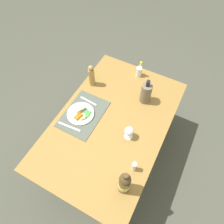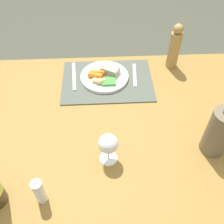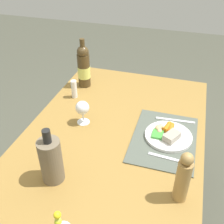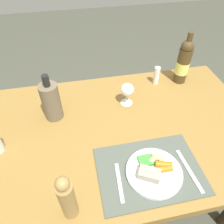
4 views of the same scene
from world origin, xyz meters
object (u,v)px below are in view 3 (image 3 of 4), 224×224
object	(u,v)px
cooler_bottle	(51,160)
salt_shaker	(74,89)
knife	(175,120)
fork	(167,158)
pepper_mill	(183,178)
dinner_plate	(168,135)
wine_glass	(82,108)
wine_bottle	(84,67)
dining_table	(113,147)

from	to	relation	value
cooler_bottle	salt_shaker	xyz separation A→B (m)	(0.65, 0.18, -0.05)
knife	fork	bearing A→B (deg)	174.67
cooler_bottle	fork	bearing A→B (deg)	-60.57
fork	pepper_mill	xyz separation A→B (m)	(-0.21, -0.08, 0.11)
fork	knife	size ratio (longest dim) A/B	0.82
dinner_plate	pepper_mill	distance (m)	0.39
fork	dinner_plate	bearing A→B (deg)	9.83
dinner_plate	wine_glass	xyz separation A→B (m)	(-0.00, 0.47, 0.07)
dinner_plate	wine_bottle	size ratio (longest dim) A/B	0.74
cooler_bottle	salt_shaker	distance (m)	0.68
wine_glass	dinner_plate	bearing A→B (deg)	-89.87
pepper_mill	dinner_plate	bearing A→B (deg)	14.28
cooler_bottle	dinner_plate	bearing A→B (deg)	-46.91
cooler_bottle	pepper_mill	world-z (taller)	cooler_bottle
knife	cooler_bottle	bearing A→B (deg)	136.71
dining_table	knife	size ratio (longest dim) A/B	6.73
fork	cooler_bottle	size ratio (longest dim) A/B	0.66
dining_table	wine_bottle	distance (m)	0.61
dining_table	wine_glass	world-z (taller)	wine_glass
dinner_plate	pepper_mill	size ratio (longest dim) A/B	1.00
salt_shaker	pepper_mill	bearing A→B (deg)	-129.71
dining_table	knife	world-z (taller)	knife
cooler_bottle	wine_glass	size ratio (longest dim) A/B	1.96
dining_table	salt_shaker	distance (m)	0.48
fork	salt_shaker	size ratio (longest dim) A/B	1.52
knife	salt_shaker	xyz separation A→B (m)	(0.08, 0.65, 0.05)
wine_bottle	knife	bearing A→B (deg)	-110.53
wine_glass	salt_shaker	bearing A→B (deg)	33.11
dinner_plate	cooler_bottle	size ratio (longest dim) A/B	0.90
dining_table	salt_shaker	bearing A→B (deg)	49.36
fork	wine_glass	size ratio (longest dim) A/B	1.30
salt_shaker	fork	bearing A→B (deg)	-121.37
wine_glass	dining_table	bearing A→B (deg)	-107.44
knife	salt_shaker	size ratio (longest dim) A/B	1.85
wine_glass	wine_bottle	bearing A→B (deg)	20.40
dining_table	cooler_bottle	world-z (taller)	cooler_bottle
fork	wine_glass	xyz separation A→B (m)	(0.16, 0.49, 0.09)
dining_table	cooler_bottle	xyz separation A→B (m)	(-0.36, 0.16, 0.19)
wine_bottle	wine_glass	distance (m)	0.43
fork	wine_bottle	world-z (taller)	wine_bottle
knife	pepper_mill	xyz separation A→B (m)	(-0.52, -0.07, 0.11)
salt_shaker	cooler_bottle	bearing A→B (deg)	-164.50
fork	knife	world-z (taller)	same
knife	cooler_bottle	xyz separation A→B (m)	(-0.58, 0.47, 0.10)
dinner_plate	wine_glass	bearing A→B (deg)	90.13
dining_table	fork	xyz separation A→B (m)	(-0.10, -0.30, 0.09)
pepper_mill	knife	bearing A→B (deg)	7.68
dinner_plate	dining_table	bearing A→B (deg)	102.18
dinner_plate	wine_bottle	distance (m)	0.75
dining_table	cooler_bottle	size ratio (longest dim) A/B	5.42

